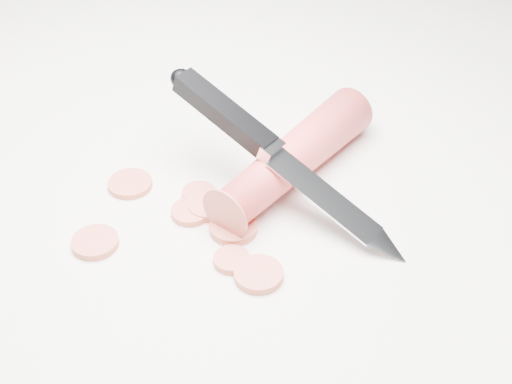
# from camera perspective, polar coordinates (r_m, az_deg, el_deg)

# --- Properties ---
(ground) EXTENTS (2.40, 2.40, 0.00)m
(ground) POSITION_cam_1_polar(r_m,az_deg,el_deg) (0.63, -3.70, 0.84)
(ground) COLOR silver
(ground) RESTS_ON ground
(carrot) EXTENTS (0.11, 0.19, 0.04)m
(carrot) POSITION_cam_1_polar(r_m,az_deg,el_deg) (0.62, 3.08, 2.84)
(carrot) COLOR red
(carrot) RESTS_ON ground
(carrot_slice_0) EXTENTS (0.04, 0.04, 0.01)m
(carrot_slice_0) POSITION_cam_1_polar(r_m,az_deg,el_deg) (0.58, -12.75, -3.94)
(carrot_slice_0) COLOR #C35040
(carrot_slice_0) RESTS_ON ground
(carrot_slice_1) EXTENTS (0.03, 0.03, 0.01)m
(carrot_slice_1) POSITION_cam_1_polar(r_m,az_deg,el_deg) (0.60, -5.25, -1.59)
(carrot_slice_1) COLOR #C35040
(carrot_slice_1) RESTS_ON ground
(carrot_slice_2) EXTENTS (0.04, 0.04, 0.01)m
(carrot_slice_2) POSITION_cam_1_polar(r_m,az_deg,el_deg) (0.58, -1.82, -2.84)
(carrot_slice_2) COLOR #C35040
(carrot_slice_2) RESTS_ON ground
(carrot_slice_3) EXTENTS (0.03, 0.03, 0.01)m
(carrot_slice_3) POSITION_cam_1_polar(r_m,az_deg,el_deg) (0.61, -4.58, -0.15)
(carrot_slice_3) COLOR #C35040
(carrot_slice_3) RESTS_ON ground
(carrot_slice_4) EXTENTS (0.04, 0.04, 0.01)m
(carrot_slice_4) POSITION_cam_1_polar(r_m,az_deg,el_deg) (0.54, 0.20, -6.60)
(carrot_slice_4) COLOR #C35040
(carrot_slice_4) RESTS_ON ground
(carrot_slice_5) EXTENTS (0.04, 0.04, 0.01)m
(carrot_slice_5) POSITION_cam_1_polar(r_m,az_deg,el_deg) (0.63, -10.04, 0.66)
(carrot_slice_5) COLOR #C35040
(carrot_slice_5) RESTS_ON ground
(carrot_slice_6) EXTENTS (0.03, 0.03, 0.01)m
(carrot_slice_6) POSITION_cam_1_polar(r_m,az_deg,el_deg) (0.55, -1.95, -5.44)
(carrot_slice_6) COLOR #C35040
(carrot_slice_6) RESTS_ON ground
(carrot_slice_7) EXTENTS (0.04, 0.04, 0.01)m
(carrot_slice_7) POSITION_cam_1_polar(r_m,az_deg,el_deg) (0.60, -3.78, -1.09)
(carrot_slice_7) COLOR #C35040
(carrot_slice_7) RESTS_ON ground
(kitchen_knife) EXTENTS (0.24, 0.11, 0.09)m
(kitchen_knife) POSITION_cam_1_polar(r_m,az_deg,el_deg) (0.58, 2.31, 2.74)
(kitchen_knife) COLOR silver
(kitchen_knife) RESTS_ON ground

